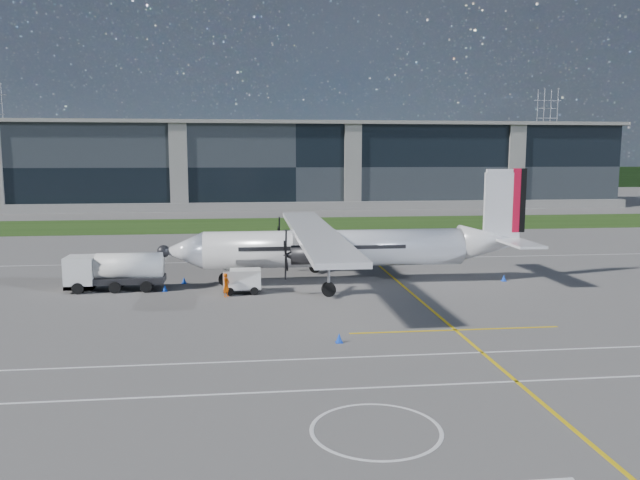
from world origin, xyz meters
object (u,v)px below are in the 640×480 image
at_px(safety_cone_fwd, 146,284).
at_px(safety_cone_portwing, 339,338).
at_px(turboprop_aircraft, 348,226).
at_px(baggage_tug, 242,281).
at_px(safety_cone_stbdwing, 306,251).
at_px(ground_crew_person, 226,283).
at_px(pylon_east, 546,138).
at_px(fuel_tanker_truck, 108,272).
at_px(safety_cone_tail, 504,278).
at_px(safety_cone_nose_stbd, 184,280).
at_px(safety_cone_nose_port, 165,288).

distance_m(safety_cone_fwd, safety_cone_portwing, 19.31).
bearing_deg(turboprop_aircraft, baggage_tug, -161.67).
bearing_deg(safety_cone_stbdwing, ground_crew_person, -111.73).
height_order(pylon_east, ground_crew_person, pylon_east).
height_order(turboprop_aircraft, baggage_tug, turboprop_aircraft).
distance_m(fuel_tanker_truck, ground_crew_person, 9.04).
distance_m(baggage_tug, safety_cone_tail, 20.20).
relative_size(baggage_tug, safety_cone_stbdwing, 5.62).
height_order(turboprop_aircraft, safety_cone_tail, turboprop_aircraft).
xyz_separation_m(ground_crew_person, safety_cone_stbdwing, (7.16, 17.96, -0.69)).
height_order(pylon_east, turboprop_aircraft, pylon_east).
distance_m(fuel_tanker_truck, safety_cone_nose_stbd, 5.57).
bearing_deg(safety_cone_fwd, pylon_east, 54.70).
relative_size(safety_cone_nose_port, safety_cone_fwd, 1.00).
xyz_separation_m(safety_cone_fwd, safety_cone_portwing, (12.13, -15.03, 0.00)).
relative_size(safety_cone_tail, safety_cone_stbdwing, 1.00).
distance_m(pylon_east, safety_cone_tail, 161.81).
height_order(pylon_east, safety_cone_nose_port, pylon_east).
xyz_separation_m(fuel_tanker_truck, safety_cone_nose_stbd, (5.14, 1.82, -1.10)).
bearing_deg(baggage_tug, safety_cone_nose_stbd, 139.31).
bearing_deg(ground_crew_person, safety_cone_tail, -52.91).
bearing_deg(safety_cone_nose_port, safety_cone_tail, 1.59).
bearing_deg(safety_cone_fwd, safety_cone_nose_port, -43.74).
bearing_deg(safety_cone_stbdwing, turboprop_aircraft, -82.36).
bearing_deg(baggage_tug, safety_cone_tail, 5.33).
distance_m(turboprop_aircraft, safety_cone_fwd, 15.57).
bearing_deg(fuel_tanker_truck, safety_cone_nose_stbd, 19.53).
xyz_separation_m(safety_cone_tail, safety_cone_portwing, (-15.00, -14.30, 0.00)).
bearing_deg(safety_cone_nose_stbd, turboprop_aircraft, -5.31).
distance_m(safety_cone_nose_port, safety_cone_portwing, 17.24).
distance_m(fuel_tanker_truck, baggage_tug, 9.78).
distance_m(pylon_east, safety_cone_portwing, 181.44).
bearing_deg(safety_cone_portwing, ground_crew_person, 118.57).
height_order(pylon_east, baggage_tug, pylon_east).
height_order(safety_cone_nose_port, safety_cone_fwd, same).
bearing_deg(fuel_tanker_truck, safety_cone_tail, -0.20).
bearing_deg(fuel_tanker_truck, pylon_east, 54.14).
bearing_deg(safety_cone_fwd, safety_cone_stbdwing, 47.44).
height_order(safety_cone_fwd, safety_cone_portwing, same).
bearing_deg(turboprop_aircraft, pylon_east, 58.91).
distance_m(safety_cone_portwing, safety_cone_nose_stbd, 18.82).
relative_size(baggage_tug, ground_crew_person, 1.49).
relative_size(safety_cone_nose_port, safety_cone_nose_stbd, 1.00).
bearing_deg(safety_cone_nose_stbd, fuel_tanker_truck, -160.47).
height_order(baggage_tug, safety_cone_fwd, baggage_tug).
distance_m(ground_crew_person, safety_cone_fwd, 7.03).
bearing_deg(safety_cone_fwd, baggage_tug, -20.36).
bearing_deg(safety_cone_nose_port, pylon_east, 55.37).
bearing_deg(safety_cone_stbdwing, pylon_east, 55.60).
distance_m(safety_cone_portwing, safety_cone_stbdwing, 29.32).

